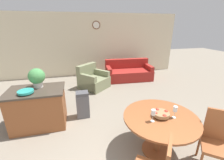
# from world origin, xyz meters

# --- Properties ---
(wall_back) EXTENTS (8.00, 0.09, 2.70)m
(wall_back) POSITION_xyz_m (0.00, 5.88, 1.35)
(wall_back) COLOR beige
(wall_back) RESTS_ON ground_plane
(dining_table) EXTENTS (1.27, 1.27, 0.74)m
(dining_table) POSITION_xyz_m (0.62, 0.99, 0.57)
(dining_table) COLOR brown
(dining_table) RESTS_ON ground_plane
(dining_chair_near_right) EXTENTS (0.59, 0.59, 0.98)m
(dining_chair_near_right) POSITION_xyz_m (1.35, 0.53, 0.52)
(dining_chair_near_right) COLOR brown
(dining_chair_near_right) RESTS_ON ground_plane
(fruit_bowl) EXTENTS (0.28, 0.28, 0.11)m
(fruit_bowl) POSITION_xyz_m (0.61, 0.99, 0.80)
(fruit_bowl) COLOR olive
(fruit_bowl) RESTS_ON dining_table
(wine_glass_left) EXTENTS (0.07, 0.07, 0.21)m
(wine_glass_left) POSITION_xyz_m (0.42, 0.91, 0.90)
(wine_glass_left) COLOR silver
(wine_glass_left) RESTS_ON dining_table
(wine_glass_right) EXTENTS (0.07, 0.07, 0.21)m
(wine_glass_right) POSITION_xyz_m (0.82, 0.92, 0.90)
(wine_glass_right) COLOR silver
(wine_glass_right) RESTS_ON dining_table
(kitchen_island) EXTENTS (1.18, 0.77, 0.89)m
(kitchen_island) POSITION_xyz_m (-1.62, 2.32, 0.45)
(kitchen_island) COLOR brown
(kitchen_island) RESTS_ON ground_plane
(teal_bowl) EXTENTS (0.30, 0.30, 0.07)m
(teal_bowl) POSITION_xyz_m (-1.75, 2.15, 0.94)
(teal_bowl) COLOR teal
(teal_bowl) RESTS_ON kitchen_island
(potted_plant) EXTENTS (0.35, 0.35, 0.43)m
(potted_plant) POSITION_xyz_m (-1.58, 2.47, 1.13)
(potted_plant) COLOR beige
(potted_plant) RESTS_ON kitchen_island
(trash_bin) EXTENTS (0.31, 0.25, 0.67)m
(trash_bin) POSITION_xyz_m (-0.64, 2.45, 0.33)
(trash_bin) COLOR #56565B
(trash_bin) RESTS_ON ground_plane
(couch) EXTENTS (1.94, 1.01, 0.82)m
(couch) POSITION_xyz_m (1.41, 4.86, 0.28)
(couch) COLOR maroon
(couch) RESTS_ON ground_plane
(armchair) EXTENTS (1.24, 1.24, 0.85)m
(armchair) POSITION_xyz_m (-0.17, 4.28, 0.29)
(armchair) COLOR #7A7F5B
(armchair) RESTS_ON ground_plane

